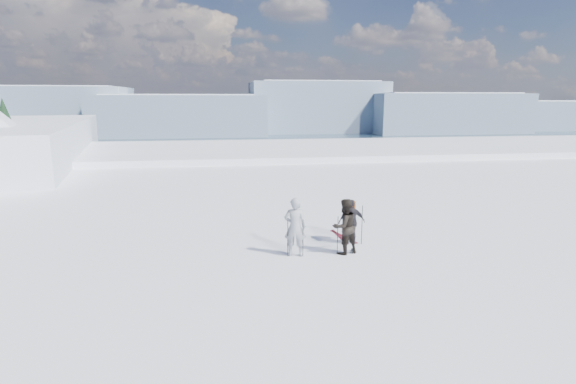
% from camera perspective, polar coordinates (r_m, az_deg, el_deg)
% --- Properties ---
extents(lake_basin, '(820.00, 820.00, 71.62)m').
position_cam_1_polar(lake_basin, '(43.11, -2.47, -3.56)').
color(lake_basin, white).
rests_on(lake_basin, ground).
extents(far_mountain_range, '(770.00, 110.00, 53.00)m').
position_cam_1_polar(far_mountain_range, '(467.52, -4.59, 10.25)').
color(far_mountain_range, slate).
rests_on(far_mountain_range, ground).
extents(skier_grey, '(0.76, 0.57, 1.89)m').
position_cam_1_polar(skier_grey, '(14.11, 0.89, -4.46)').
color(skier_grey, '#90939D').
rests_on(skier_grey, ground).
extents(skier_dark, '(1.06, 0.95, 1.80)m').
position_cam_1_polar(skier_dark, '(14.45, 7.18, -4.36)').
color(skier_dark, black).
rests_on(skier_dark, ground).
extents(skier_pack, '(0.93, 0.43, 1.55)m').
position_cam_1_polar(skier_pack, '(15.48, 8.09, -3.77)').
color(skier_pack, black).
rests_on(skier_pack, ground).
extents(backpack, '(0.34, 0.21, 0.50)m').
position_cam_1_polar(backpack, '(15.47, 7.99, 0.13)').
color(backpack, orange).
rests_on(backpack, skier_pack).
extents(ski_poles, '(2.70, 1.01, 1.36)m').
position_cam_1_polar(ski_poles, '(14.68, 5.63, -5.23)').
color(ski_poles, black).
rests_on(ski_poles, ground).
extents(skis_loose, '(0.58, 1.70, 0.03)m').
position_cam_1_polar(skis_loose, '(16.37, 6.82, -5.64)').
color(skis_loose, black).
rests_on(skis_loose, ground).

